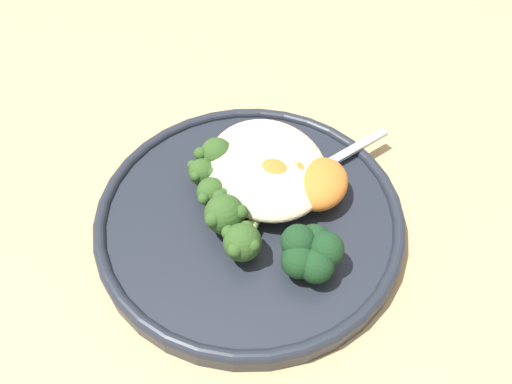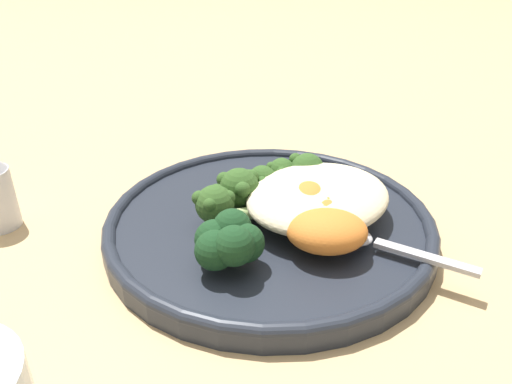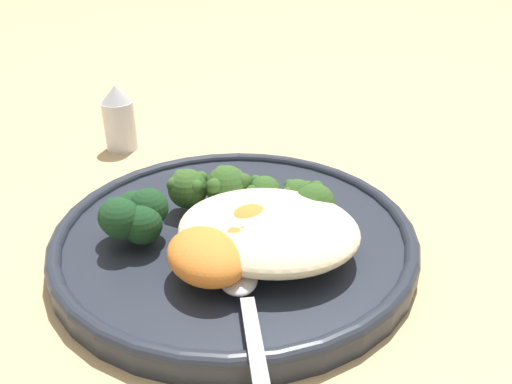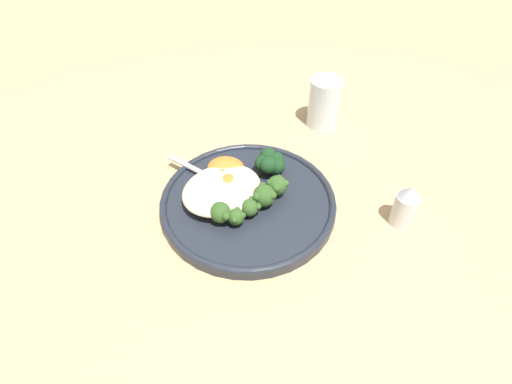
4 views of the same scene
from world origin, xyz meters
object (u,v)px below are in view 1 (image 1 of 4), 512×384
broccoli_stalk_2 (224,192)px  kale_tuft (311,252)px  quinoa_mound (267,167)px  sweet_potato_chunk_0 (320,184)px  sweet_potato_chunk_2 (289,171)px  sweet_potato_chunk_1 (288,169)px  spoon (326,164)px  broccoli_stalk_1 (225,175)px  broccoli_stalk_3 (230,210)px  broccoli_stalk_4 (248,231)px  sweet_potato_chunk_3 (273,177)px  plate (250,216)px  broccoli_stalk_0 (229,162)px

broccoli_stalk_2 → kale_tuft: bearing=112.5°
quinoa_mound → sweet_potato_chunk_0: same height
broccoli_stalk_2 → sweet_potato_chunk_2: 0.07m
sweet_potato_chunk_0 → sweet_potato_chunk_2: size_ratio=1.42×
broccoli_stalk_2 → kale_tuft: 0.10m
sweet_potato_chunk_1 → spoon: sweet_potato_chunk_1 is taller
broccoli_stalk_1 → sweet_potato_chunk_2: sweet_potato_chunk_2 is taller
broccoli_stalk_3 → sweet_potato_chunk_1: bearing=173.0°
kale_tuft → sweet_potato_chunk_0: bearing=151.5°
quinoa_mound → kale_tuft: 0.10m
broccoli_stalk_4 → sweet_potato_chunk_1: (-0.06, 0.06, 0.00)m
sweet_potato_chunk_1 → spoon: (-0.00, 0.04, -0.01)m
sweet_potato_chunk_0 → sweet_potato_chunk_3: (-0.02, -0.04, 0.00)m
plate → broccoli_stalk_4: (0.03, -0.01, 0.03)m
quinoa_mound → sweet_potato_chunk_1: bearing=66.0°
quinoa_mound → sweet_potato_chunk_0: bearing=49.1°
quinoa_mound → kale_tuft: kale_tuft is taller
broccoli_stalk_1 → spoon: 0.10m
broccoli_stalk_1 → sweet_potato_chunk_1: (0.01, 0.06, 0.00)m
broccoli_stalk_2 → broccoli_stalk_3: broccoli_stalk_3 is taller
sweet_potato_chunk_2 → broccoli_stalk_1: bearing=-106.8°
sweet_potato_chunk_2 → spoon: (-0.01, 0.04, -0.01)m
broccoli_stalk_3 → broccoli_stalk_0: bearing=-137.5°
sweet_potato_chunk_0 → broccoli_stalk_1: bearing=-117.5°
quinoa_mound → sweet_potato_chunk_0: (0.04, 0.04, -0.00)m
sweet_potato_chunk_3 → broccoli_stalk_1: bearing=-117.6°
broccoli_stalk_3 → broccoli_stalk_4: bearing=75.8°
broccoli_stalk_0 → sweet_potato_chunk_2: size_ratio=2.02×
sweet_potato_chunk_3 → sweet_potato_chunk_0: bearing=62.6°
kale_tuft → spoon: 0.12m
broccoli_stalk_4 → sweet_potato_chunk_0: (-0.03, 0.08, 0.00)m
broccoli_stalk_4 → broccoli_stalk_0: bearing=-149.5°
plate → broccoli_stalk_0: size_ratio=3.22×
plate → kale_tuft: size_ratio=5.38×
broccoli_stalk_2 → broccoli_stalk_4: 0.05m
sweet_potato_chunk_0 → sweet_potato_chunk_1: same height
broccoli_stalk_3 → broccoli_stalk_4: broccoli_stalk_3 is taller
plate → sweet_potato_chunk_0: (0.00, 0.07, 0.03)m
broccoli_stalk_1 → broccoli_stalk_2: (0.02, -0.01, 0.00)m
broccoli_stalk_1 → sweet_potato_chunk_1: sweet_potato_chunk_1 is taller
broccoli_stalk_1 → sweet_potato_chunk_0: bearing=174.0°
sweet_potato_chunk_0 → kale_tuft: kale_tuft is taller
plate → sweet_potato_chunk_1: bearing=117.2°
broccoli_stalk_3 → sweet_potato_chunk_3: broccoli_stalk_3 is taller
broccoli_stalk_4 → spoon: broccoli_stalk_4 is taller
broccoli_stalk_3 → sweet_potato_chunk_3: (-0.03, 0.05, -0.00)m
plate → spoon: bearing=107.4°
broccoli_stalk_4 → spoon: (-0.06, 0.10, -0.01)m
sweet_potato_chunk_2 → spoon: size_ratio=0.39×
sweet_potato_chunk_1 → spoon: 0.04m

